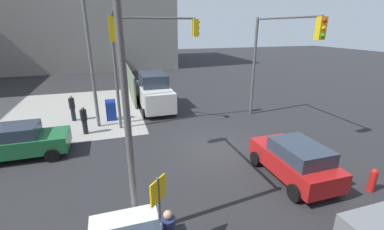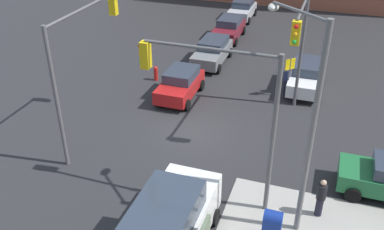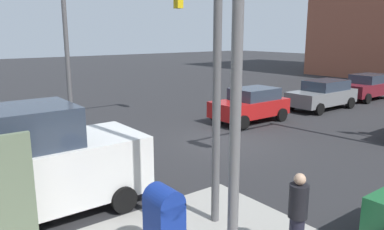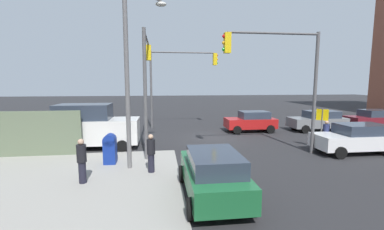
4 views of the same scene
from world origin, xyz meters
The scene contains 16 objects.
ground_plane centered at (0.00, 0.00, 0.00)m, with size 120.00×120.00×0.00m, color #28282B.
sidewalk_corner centered at (9.00, 9.00, 0.01)m, with size 12.00×12.00×0.01m, color #9E9B93.
construction_fence centered at (17.73, 3.20, 1.20)m, with size 19.45×0.12×2.40m, color #607056.
building_loft_east centered at (36.00, 7.17, 9.01)m, with size 20.00×24.00×18.01m.
traffic_signal_nw_corner centered at (-2.51, 4.50, 4.62)m, with size 5.24×0.36×6.50m.
traffic_signal_se_corner centered at (2.28, -4.50, 4.65)m, with size 5.80×0.36×6.50m.
traffic_signal_ne_corner centered at (4.50, 2.54, 4.61)m, with size 0.36×5.17×6.50m.
street_lamp_corner centered at (4.96, 5.52, 4.70)m, with size 1.92×2.12×8.00m.
warning_sign_two_way centered at (-5.40, 3.94, 1.64)m, with size 0.48×0.48×2.40m.
mailbox_blue centered at (6.20, 5.00, 0.76)m, with size 0.56×0.64×1.43m.
fire_hydrant centered at (-5.00, -4.20, 0.49)m, with size 0.26×0.26×0.94m.
sedan_red centered at (-3.36, -1.95, 0.84)m, with size 3.88×2.02×1.62m.
sedan_green centered at (2.06, 9.24, 0.84)m, with size 2.02×4.19×1.62m.
van_white_delivery centered at (7.89, 1.80, 1.28)m, with size 5.40×2.32×2.62m.
pedestrian_waiting centered at (6.80, 7.40, 0.91)m, with size 0.36×0.36×1.75m.
pedestrian_walking_north centered at (4.20, 6.50, 0.87)m, with size 0.36×0.36×1.68m.
Camera 1 is at (-10.84, 4.79, 5.93)m, focal length 24.00 mm.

